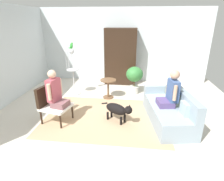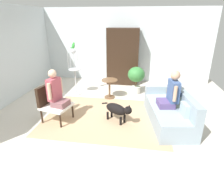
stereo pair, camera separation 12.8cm
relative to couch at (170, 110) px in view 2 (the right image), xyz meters
The scene contains 14 objects.
ground_plane 1.54m from the couch, behind, with size 7.40×7.40×0.00m, color beige.
back_wall 3.68m from the couch, 115.40° to the left, with size 6.77×0.12×2.80m, color silver.
left_wall 4.80m from the couch, behind, with size 0.12×6.58×2.80m, color silver.
area_rug 1.62m from the couch, behind, with size 3.09×2.31×0.01m, color tan.
couch is the anchor object (origin of this frame).
armchair 2.91m from the couch, behind, with size 0.77×0.74×0.90m.
person_on_couch 0.49m from the couch, 122.91° to the right, with size 0.48×0.56×0.88m.
person_on_armchair 2.80m from the couch, behind, with size 0.48×0.49×0.89m.
round_end_table 2.10m from the couch, 144.08° to the left, with size 0.51×0.51×0.61m.
dog 1.28m from the couch, 170.00° to the right, with size 0.80×0.54×0.53m.
bird_cage_stand 3.23m from the couch, 154.18° to the left, with size 0.40×0.40×1.52m.
parrot 3.44m from the couch, 154.08° to the left, with size 0.17×0.10×0.19m.
potted_plant 1.96m from the couch, 117.15° to the left, with size 0.56×0.56×0.92m.
armoire_cabinet 3.20m from the couch, 117.46° to the left, with size 1.17×0.56×2.09m, color black.
Camera 2 is at (0.72, -4.35, 2.40)m, focal length 29.73 mm.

